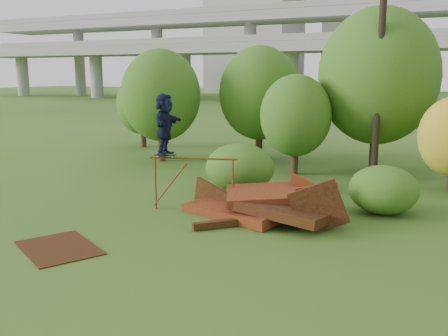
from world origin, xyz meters
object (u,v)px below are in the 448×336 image
at_px(skater, 165,124).
at_px(utility_pole, 380,65).
at_px(scrap_pile, 261,206).
at_px(flat_plate, 59,248).

height_order(skater, utility_pole, utility_pole).
xyz_separation_m(scrap_pile, skater, (-3.12, -0.43, 2.39)).
bearing_deg(scrap_pile, flat_plate, -127.15).
distance_m(skater, utility_pole, 9.40).
height_order(skater, flat_plate, skater).
distance_m(scrap_pile, utility_pole, 8.57).
xyz_separation_m(flat_plate, utility_pole, (5.79, 11.86, 4.65)).
height_order(flat_plate, utility_pole, utility_pole).
distance_m(scrap_pile, flat_plate, 5.98).
bearing_deg(skater, flat_plate, 160.63).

